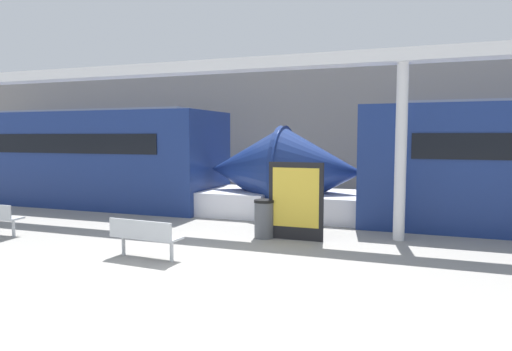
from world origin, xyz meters
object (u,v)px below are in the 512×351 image
(train_right, at_px, (61,159))
(bench_near, at_px, (144,235))
(support_column_near, at_px, (401,153))
(trash_bin, at_px, (264,219))
(poster_board, at_px, (296,201))

(train_right, bearing_deg, bench_near, -38.01)
(support_column_near, bearing_deg, trash_bin, -164.43)
(bench_near, bearing_deg, support_column_near, 41.07)
(train_right, height_order, support_column_near, support_column_near)
(poster_board, bearing_deg, trash_bin, -176.62)
(poster_board, relative_size, support_column_near, 0.45)
(trash_bin, bearing_deg, poster_board, 3.38)
(trash_bin, xyz_separation_m, support_column_near, (2.91, 0.81, 1.52))
(poster_board, bearing_deg, support_column_near, 19.42)
(bench_near, relative_size, trash_bin, 1.63)
(train_right, bearing_deg, trash_bin, -19.48)
(train_right, bearing_deg, support_column_near, -11.02)
(train_right, xyz_separation_m, bench_near, (7.13, -5.57, -1.05))
(poster_board, distance_m, support_column_near, 2.55)
(trash_bin, distance_m, poster_board, 0.86)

